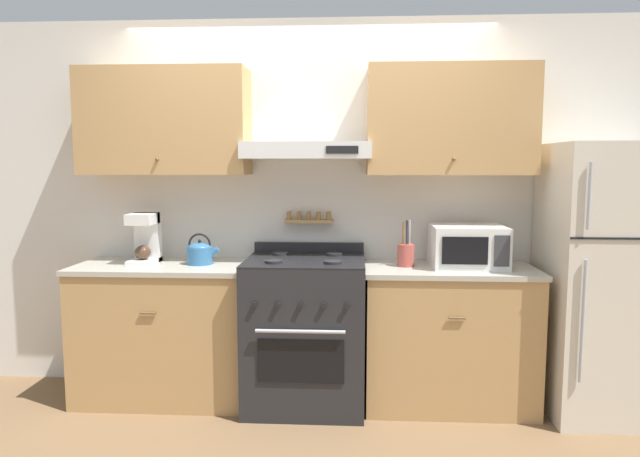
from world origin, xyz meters
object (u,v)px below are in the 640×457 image
Objects in this scene: tea_kettle at (200,252)px; utensil_crock at (406,254)px; microwave at (468,246)px; coffee_maker at (145,237)px; refrigerator at (607,280)px; stove_range at (305,331)px.

utensil_crock is (1.35, 0.00, 0.00)m from tea_kettle.
microwave is 0.40m from utensil_crock.
tea_kettle is 0.47× the size of microwave.
coffee_maker is 1.12× the size of utensil_crock.
microwave is at bearing 0.59° from tea_kettle.
microwave is (1.75, 0.02, 0.06)m from tea_kettle.
coffee_maker is 1.73m from utensil_crock.
utensil_crock reaches higher than microwave.
utensil_crock is (-0.40, -0.02, -0.05)m from microwave.
refrigerator reaches higher than microwave.
utensil_crock is (1.73, -0.04, -0.09)m from coffee_maker.
coffee_maker is (-0.38, 0.04, 0.09)m from tea_kettle.
microwave is at bearing -0.50° from coffee_maker.
microwave is at bearing 174.06° from refrigerator.
coffee_maker is (-1.08, 0.10, 0.60)m from stove_range.
coffee_maker is at bearing 179.50° from microwave.
coffee_maker reaches higher than tea_kettle.
tea_kettle is at bearing 178.45° from refrigerator.
stove_range is 0.61× the size of refrigerator.
coffee_maker reaches higher than microwave.
stove_range is at bearing -5.03° from coffee_maker.
stove_range is 1.93m from refrigerator.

